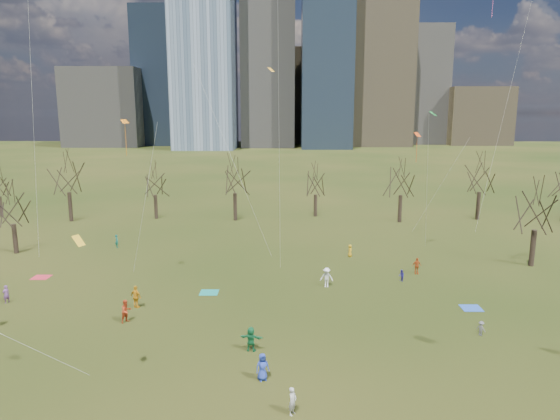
{
  "coord_description": "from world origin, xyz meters",
  "views": [
    {
      "loc": [
        0.61,
        -32.04,
        15.58
      ],
      "look_at": [
        0.0,
        12.0,
        7.0
      ],
      "focal_mm": 32.0,
      "sensor_mm": 36.0,
      "label": 1
    }
  ],
  "objects_px": {
    "blanket_navy": "(471,308)",
    "blanket_crimson": "(41,277)",
    "person_4": "(136,297)",
    "person_2": "(126,311)",
    "person_0": "(262,367)",
    "blanket_teal": "(209,292)",
    "person_1": "(293,401)"
  },
  "relations": [
    {
      "from": "blanket_teal",
      "to": "blanket_crimson",
      "type": "distance_m",
      "value": 17.3
    },
    {
      "from": "blanket_teal",
      "to": "person_2",
      "type": "bearing_deg",
      "value": -129.39
    },
    {
      "from": "blanket_teal",
      "to": "person_1",
      "type": "relative_size",
      "value": 1.05
    },
    {
      "from": "blanket_navy",
      "to": "blanket_crimson",
      "type": "height_order",
      "value": "same"
    },
    {
      "from": "blanket_teal",
      "to": "blanket_crimson",
      "type": "relative_size",
      "value": 1.0
    },
    {
      "from": "person_2",
      "to": "person_0",
      "type": "bearing_deg",
      "value": -89.55
    },
    {
      "from": "person_4",
      "to": "blanket_crimson",
      "type": "bearing_deg",
      "value": -3.12
    },
    {
      "from": "blanket_crimson",
      "to": "person_2",
      "type": "height_order",
      "value": "person_2"
    },
    {
      "from": "blanket_teal",
      "to": "person_4",
      "type": "bearing_deg",
      "value": -146.44
    },
    {
      "from": "blanket_teal",
      "to": "person_4",
      "type": "height_order",
      "value": "person_4"
    },
    {
      "from": "blanket_crimson",
      "to": "person_1",
      "type": "bearing_deg",
      "value": -42.38
    },
    {
      "from": "person_0",
      "to": "blanket_navy",
      "type": "bearing_deg",
      "value": 13.09
    },
    {
      "from": "person_0",
      "to": "person_4",
      "type": "bearing_deg",
      "value": 112.96
    },
    {
      "from": "blanket_navy",
      "to": "person_0",
      "type": "bearing_deg",
      "value": -145.46
    },
    {
      "from": "blanket_teal",
      "to": "blanket_navy",
      "type": "relative_size",
      "value": 1.0
    },
    {
      "from": "blanket_teal",
      "to": "person_2",
      "type": "relative_size",
      "value": 0.9
    },
    {
      "from": "blanket_teal",
      "to": "person_1",
      "type": "xyz_separation_m",
      "value": [
        7.16,
        -18.0,
        0.75
      ]
    },
    {
      "from": "person_1",
      "to": "person_4",
      "type": "xyz_separation_m",
      "value": [
        -12.54,
        14.44,
        0.18
      ]
    },
    {
      "from": "blanket_crimson",
      "to": "person_4",
      "type": "height_order",
      "value": "person_4"
    },
    {
      "from": "person_4",
      "to": "person_2",
      "type": "bearing_deg",
      "value": 122.16
    },
    {
      "from": "blanket_crimson",
      "to": "blanket_teal",
      "type": "bearing_deg",
      "value": -13.07
    },
    {
      "from": "person_2",
      "to": "person_4",
      "type": "height_order",
      "value": "person_4"
    },
    {
      "from": "blanket_navy",
      "to": "blanket_crimson",
      "type": "bearing_deg",
      "value": 169.47
    },
    {
      "from": "person_0",
      "to": "person_2",
      "type": "height_order",
      "value": "person_2"
    },
    {
      "from": "person_1",
      "to": "person_4",
      "type": "relative_size",
      "value": 0.81
    },
    {
      "from": "blanket_navy",
      "to": "blanket_crimson",
      "type": "distance_m",
      "value": 39.36
    },
    {
      "from": "person_1",
      "to": "person_4",
      "type": "height_order",
      "value": "person_4"
    },
    {
      "from": "blanket_teal",
      "to": "person_0",
      "type": "xyz_separation_m",
      "value": [
        5.42,
        -14.59,
        0.82
      ]
    },
    {
      "from": "person_1",
      "to": "person_2",
      "type": "bearing_deg",
      "value": 76.15
    },
    {
      "from": "blanket_crimson",
      "to": "person_4",
      "type": "xyz_separation_m",
      "value": [
        11.47,
        -7.48,
        0.92
      ]
    },
    {
      "from": "person_2",
      "to": "person_4",
      "type": "xyz_separation_m",
      "value": [
        -0.11,
        2.85,
        0.05
      ]
    },
    {
      "from": "blanket_teal",
      "to": "blanket_navy",
      "type": "xyz_separation_m",
      "value": [
        21.85,
        -3.28,
        0.0
      ]
    }
  ]
}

